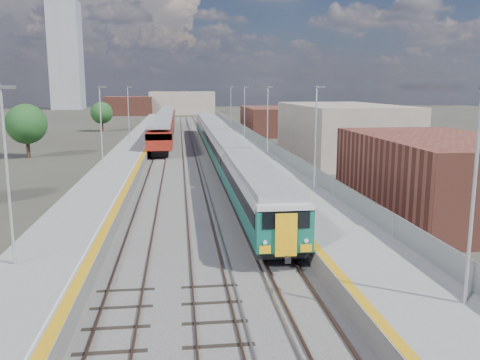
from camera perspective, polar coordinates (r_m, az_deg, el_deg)
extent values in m
plane|color=#47443A|center=(64.18, -3.99, 2.83)|extent=(320.00, 320.00, 0.00)
cube|color=#565451|center=(66.58, -6.03, 3.10)|extent=(10.50, 155.00, 0.06)
cube|color=#4C3323|center=(69.16, -3.55, 3.48)|extent=(0.07, 160.00, 0.14)
cube|color=#4C3323|center=(69.25, -2.36, 3.50)|extent=(0.07, 160.00, 0.14)
cube|color=#4C3323|center=(69.05, -6.46, 3.42)|extent=(0.07, 160.00, 0.14)
cube|color=#4C3323|center=(69.07, -5.26, 3.44)|extent=(0.07, 160.00, 0.14)
cube|color=#4C3323|center=(69.11, -9.37, 3.35)|extent=(0.07, 160.00, 0.14)
cube|color=#4C3323|center=(69.06, -8.17, 3.38)|extent=(0.07, 160.00, 0.14)
cube|color=gray|center=(69.14, -3.83, 3.46)|extent=(0.08, 160.00, 0.10)
cube|color=gray|center=(69.08, -4.99, 3.44)|extent=(0.08, 160.00, 0.10)
cube|color=slate|center=(67.04, 0.39, 3.61)|extent=(4.70, 155.00, 1.00)
cube|color=gray|center=(66.99, 0.39, 4.04)|extent=(4.70, 155.00, 0.03)
cube|color=orange|center=(66.75, -1.40, 4.03)|extent=(0.40, 155.00, 0.01)
cube|color=gray|center=(67.23, 2.26, 4.57)|extent=(0.06, 155.00, 1.20)
cylinder|color=#9EA0A3|center=(18.70, 24.73, -1.83)|extent=(0.12, 0.12, 7.50)
cylinder|color=#9EA0A3|center=(37.03, 8.47, 4.63)|extent=(0.12, 0.12, 7.50)
cube|color=#4C4C4F|center=(36.92, 9.00, 10.27)|extent=(0.70, 0.18, 0.14)
cylinder|color=#9EA0A3|center=(56.51, 3.12, 6.68)|extent=(0.12, 0.12, 7.50)
cube|color=#4C4C4F|center=(56.43, 3.41, 10.38)|extent=(0.70, 0.18, 0.14)
cylinder|color=#9EA0A3|center=(76.26, 0.50, 7.65)|extent=(0.12, 0.12, 7.50)
cube|color=#4C4C4F|center=(76.20, 0.70, 10.40)|extent=(0.70, 0.18, 0.14)
cylinder|color=#9EA0A3|center=(96.11, -1.04, 8.22)|extent=(0.12, 0.12, 7.50)
cube|color=#4C4C4F|center=(96.06, -0.89, 10.40)|extent=(0.70, 0.18, 0.14)
cube|color=slate|center=(66.78, -11.89, 3.36)|extent=(4.30, 155.00, 1.00)
cube|color=gray|center=(66.72, -11.91, 3.79)|extent=(4.30, 155.00, 0.03)
cube|color=orange|center=(66.58, -10.28, 3.85)|extent=(0.45, 155.00, 0.01)
cube|color=silver|center=(66.60, -10.58, 3.85)|extent=(0.08, 155.00, 0.01)
cylinder|color=#9EA0A3|center=(22.96, -24.65, 0.29)|extent=(0.12, 0.12, 7.50)
cube|color=#4C4C4F|center=(22.59, -24.74, 9.45)|extent=(0.70, 0.18, 0.14)
cylinder|color=#9EA0A3|center=(48.20, -15.32, 5.69)|extent=(0.12, 0.12, 7.50)
cube|color=#4C4C4F|center=(48.03, -15.23, 10.04)|extent=(0.70, 0.18, 0.14)
cylinder|color=#9EA0A3|center=(73.97, -12.42, 7.33)|extent=(0.12, 0.12, 7.50)
cube|color=#4C4C4F|center=(73.86, -12.33, 10.16)|extent=(0.70, 0.18, 0.14)
cube|color=brown|center=(36.37, 21.38, 0.46)|extent=(9.00, 16.00, 5.20)
cube|color=gray|center=(61.81, 11.27, 5.35)|extent=(11.00, 22.00, 6.40)
cube|color=brown|center=(93.15, 3.17, 6.68)|extent=(8.00, 18.00, 4.80)
cube|color=gray|center=(163.62, -6.52, 8.61)|extent=(20.00, 14.00, 7.00)
cube|color=brown|center=(159.34, -12.32, 8.14)|extent=(14.00, 12.00, 5.60)
cube|color=gray|center=(208.12, -18.95, 13.04)|extent=(11.00, 11.00, 40.00)
cube|color=black|center=(32.39, 1.59, -3.17)|extent=(2.55, 18.31, 0.43)
cube|color=#115B53|center=(32.22, 1.60, -1.87)|extent=(2.65, 18.31, 1.07)
cube|color=black|center=(32.05, 1.60, -0.40)|extent=(2.70, 18.31, 0.73)
cube|color=silver|center=(31.95, 1.61, 0.63)|extent=(2.65, 18.31, 0.45)
cube|color=gray|center=(31.88, 1.61, 1.33)|extent=(2.35, 18.31, 0.38)
cube|color=black|center=(50.74, -1.52, 1.79)|extent=(2.55, 18.31, 0.43)
cube|color=#115B53|center=(50.63, -1.53, 2.63)|extent=(2.65, 18.31, 1.07)
cube|color=black|center=(50.52, -1.53, 3.58)|extent=(2.70, 18.31, 0.73)
cube|color=silver|center=(50.46, -1.53, 4.23)|extent=(2.65, 18.31, 0.45)
cube|color=gray|center=(50.42, -1.54, 4.68)|extent=(2.35, 18.31, 0.38)
cube|color=black|center=(69.34, -2.98, 4.10)|extent=(2.55, 18.31, 0.43)
cube|color=#115B53|center=(69.26, -2.98, 4.71)|extent=(2.65, 18.31, 1.07)
cube|color=black|center=(69.18, -2.99, 5.41)|extent=(2.70, 18.31, 0.73)
cube|color=silver|center=(69.13, -2.99, 5.89)|extent=(2.65, 18.31, 0.45)
cube|color=gray|center=(69.10, -3.00, 6.22)|extent=(2.35, 18.31, 0.38)
cube|color=black|center=(88.03, -3.82, 5.43)|extent=(2.55, 18.31, 0.43)
cube|color=#115B53|center=(87.97, -3.82, 5.91)|extent=(2.65, 18.31, 1.07)
cube|color=black|center=(87.90, -3.83, 6.46)|extent=(2.70, 18.31, 0.73)
cube|color=silver|center=(87.87, -3.83, 6.84)|extent=(2.65, 18.31, 0.45)
cube|color=gray|center=(87.84, -3.84, 7.10)|extent=(2.35, 18.31, 0.38)
cube|color=#115B53|center=(23.14, 5.02, -5.71)|extent=(2.63, 0.56, 1.97)
cube|color=black|center=(22.72, 5.20, -4.54)|extent=(2.16, 0.06, 0.75)
cube|color=#FEB310|center=(22.84, 5.20, -6.17)|extent=(0.99, 0.09, 1.97)
cube|color=black|center=(69.61, -8.76, 3.75)|extent=(2.05, 17.42, 0.71)
cube|color=maroon|center=(69.44, -8.80, 5.15)|extent=(3.02, 20.49, 2.16)
cube|color=black|center=(69.39, -8.81, 5.59)|extent=(3.08, 20.49, 0.75)
cube|color=gray|center=(69.31, -8.84, 6.48)|extent=(2.70, 20.49, 0.43)
cube|color=black|center=(90.49, -8.35, 5.27)|extent=(2.05, 17.42, 0.71)
cube|color=maroon|center=(90.35, -8.38, 6.35)|extent=(3.02, 20.49, 2.16)
cube|color=black|center=(90.32, -8.39, 6.69)|extent=(3.08, 20.49, 0.75)
cube|color=gray|center=(90.26, -8.41, 7.37)|extent=(2.70, 20.49, 0.43)
cube|color=black|center=(111.41, -8.09, 6.22)|extent=(2.05, 17.42, 0.71)
cube|color=maroon|center=(111.30, -8.11, 7.10)|extent=(3.02, 20.49, 2.16)
cube|color=black|center=(111.27, -8.12, 7.38)|extent=(3.08, 20.49, 0.75)
cube|color=gray|center=(111.22, -8.14, 7.93)|extent=(2.70, 20.49, 0.43)
cylinder|color=#382619|center=(66.23, -22.69, 3.28)|extent=(0.44, 0.44, 2.27)
sphere|color=#1C4A1D|center=(65.97, -22.87, 5.83)|extent=(4.79, 4.79, 4.79)
cylinder|color=#382619|center=(101.31, -15.20, 5.83)|extent=(0.44, 0.44, 1.98)
sphere|color=#1C4A1D|center=(101.15, -15.27, 7.29)|extent=(4.18, 4.18, 4.18)
cylinder|color=#382619|center=(82.23, 8.95, 5.09)|extent=(0.44, 0.44, 1.98)
sphere|color=#1C4A1D|center=(82.03, 9.01, 6.88)|extent=(4.17, 4.17, 4.17)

